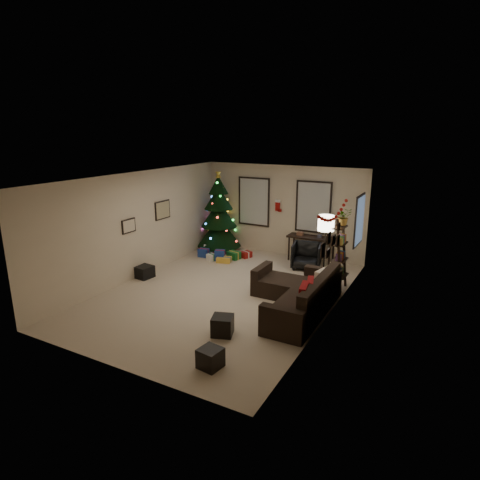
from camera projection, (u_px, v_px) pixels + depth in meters
name	position (u px, v px, depth m)	size (l,w,h in m)	color
floor	(224.00, 293.00, 9.51)	(7.00, 7.00, 0.00)	#C9B398
ceiling	(223.00, 177.00, 8.80)	(7.00, 7.00, 0.00)	white
wall_back	(283.00, 211.00, 12.13)	(5.00, 5.00, 0.00)	beige
wall_front	(107.00, 289.00, 6.18)	(5.00, 5.00, 0.00)	beige
wall_left	(139.00, 225.00, 10.30)	(7.00, 7.00, 0.00)	beige
wall_right	(332.00, 252.00, 8.02)	(7.00, 7.00, 0.00)	beige
window_back_left	(254.00, 202.00, 12.49)	(1.05, 0.06, 1.50)	#728CB2
window_back_right	(313.00, 207.00, 11.62)	(1.05, 0.06, 1.50)	#728CB2
window_right_wall	(360.00, 220.00, 10.16)	(0.06, 0.90, 1.30)	#728CB2
christmas_tree	(219.00, 217.00, 12.65)	(1.37, 1.37, 2.55)	black
presents	(221.00, 254.00, 12.02)	(1.50, 1.01, 0.30)	silver
sofa	(299.00, 297.00, 8.59)	(1.82, 2.65, 0.85)	black
pillow_red_a	(304.00, 297.00, 7.68)	(0.13, 0.48, 0.48)	maroon
pillow_red_b	(310.00, 290.00, 8.00)	(0.12, 0.44, 0.44)	maroon
pillow_cream	(321.00, 279.00, 8.62)	(0.12, 0.40, 0.40)	beige
ottoman_near	(222.00, 325.00, 7.53)	(0.38, 0.38, 0.36)	black
ottoman_far	(210.00, 358.00, 6.49)	(0.35, 0.35, 0.33)	black
desk	(311.00, 240.00, 11.61)	(1.37, 0.49, 0.74)	black
desk_chair	(307.00, 256.00, 11.09)	(0.70, 0.66, 0.72)	black
bookshelf	(341.00, 255.00, 9.52)	(0.30, 0.52, 1.76)	black
potted_plant	(344.00, 214.00, 9.29)	(0.47, 0.41, 0.52)	#4C4C4C
floor_lamp	(326.00, 228.00, 9.39)	(0.38, 0.38, 1.79)	black
art_map	(163.00, 210.00, 11.03)	(0.04, 0.60, 0.50)	black
art_abstract	(129.00, 226.00, 9.95)	(0.04, 0.45, 0.35)	black
gallery	(331.00, 242.00, 7.90)	(0.03, 1.25, 0.54)	black
garland	(334.00, 213.00, 7.92)	(0.08, 1.90, 0.30)	#A5140C
stocking_left	(278.00, 205.00, 12.11)	(0.20, 0.05, 0.36)	#990F0C
stocking_right	(290.00, 205.00, 12.05)	(0.20, 0.05, 0.36)	#990F0C
storage_bin	(141.00, 271.00, 10.51)	(0.61, 0.41, 0.31)	black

